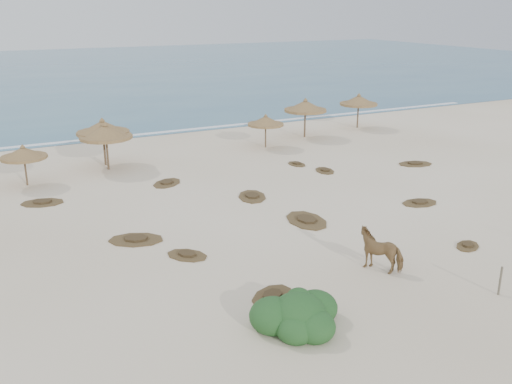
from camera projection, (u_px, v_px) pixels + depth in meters
ground at (302, 256)px, 23.88m from camera, size 160.00×160.00×0.00m
ocean at (47, 73)px, 87.37m from camera, size 200.00×100.00×0.01m
foam_line at (134, 135)px, 45.89m from camera, size 70.00×0.60×0.01m
palapa_1 at (23, 153)px, 32.65m from camera, size 2.87×2.87×2.46m
palapa_2 at (106, 133)px, 35.65m from camera, size 4.34×4.34×3.09m
palapa_3 at (103, 128)px, 36.66m from camera, size 3.63×3.63×3.16m
palapa_4 at (266, 121)px, 41.47m from camera, size 2.70×2.70×2.49m
palapa_5 at (305, 107)px, 44.55m from camera, size 4.40×4.40×3.12m
palapa_6 at (359, 101)px, 48.00m from camera, size 4.15×4.15×2.96m
horse at (381, 250)px, 22.55m from camera, size 1.79×2.07×1.62m
fence_post_near at (500, 281)px, 20.54m from camera, size 0.09×0.09×1.11m
bush at (298, 315)px, 18.47m from camera, size 3.09×2.72×1.38m
scrub_1 at (136, 239)px, 25.45m from camera, size 2.91×2.49×0.16m
scrub_2 at (187, 255)px, 23.87m from camera, size 2.06×2.15×0.16m
scrub_3 at (252, 196)px, 31.16m from camera, size 2.19×2.66×0.16m
scrub_4 at (420, 203)px, 30.17m from camera, size 2.11×1.46×0.16m
scrub_5 at (415, 164)px, 37.53m from camera, size 2.58×2.03×0.16m
scrub_6 at (42, 202)px, 30.20m from camera, size 2.54×2.02×0.16m
scrub_7 at (325, 170)px, 35.99m from camera, size 1.46×1.91×0.16m
scrub_9 at (306, 220)px, 27.73m from camera, size 2.02×2.89×0.16m
scrub_10 at (297, 164)px, 37.48m from camera, size 1.04×1.53×0.16m
scrub_11 at (272, 296)px, 20.51m from camera, size 2.36×2.15×0.16m
scrub_12 at (468, 246)px, 24.78m from camera, size 1.65×1.45×0.16m
scrub_13 at (167, 183)px, 33.49m from camera, size 2.50×2.45×0.16m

